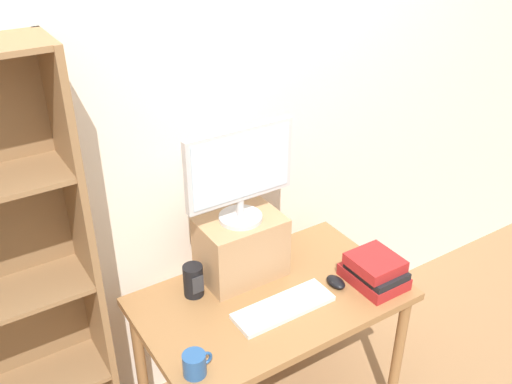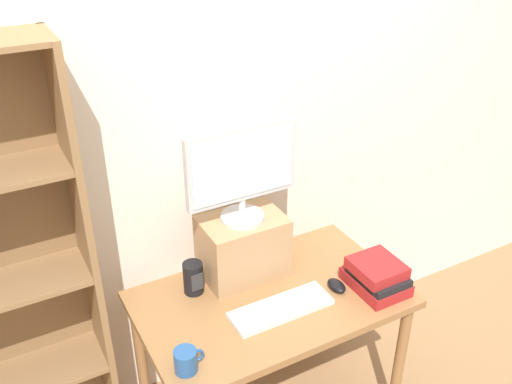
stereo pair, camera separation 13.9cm
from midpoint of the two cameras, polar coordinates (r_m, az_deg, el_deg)
name	(u,v)px [view 2 (the right image)]	position (r m, az deg, el deg)	size (l,w,h in m)	color
back_wall	(219,137)	(2.58, -2.13, 5.51)	(7.00, 0.08, 2.60)	beige
desk	(271,312)	(2.58, 3.04, -11.94)	(1.15, 0.70, 0.73)	olive
riser_box	(243,246)	(2.56, 0.21, -5.48)	(0.37, 0.26, 0.29)	#A87F56
computer_monitor	(242,171)	(2.36, 0.25, 2.13)	(0.50, 0.19, 0.43)	#B7B7BA
keyboard	(281,308)	(2.45, 4.18, -11.55)	(0.44, 0.15, 0.02)	silver
computer_mouse	(337,286)	(2.58, 9.61, -9.24)	(0.06, 0.10, 0.04)	black
book_stack	(377,276)	(2.59, 13.49, -8.19)	(0.21, 0.27, 0.14)	maroon
coffee_mug	(186,361)	(2.19, -5.12, -16.49)	(0.12, 0.09, 0.09)	#234C84
desk_speaker	(193,278)	(2.51, -4.70, -8.58)	(0.09, 0.09, 0.15)	black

